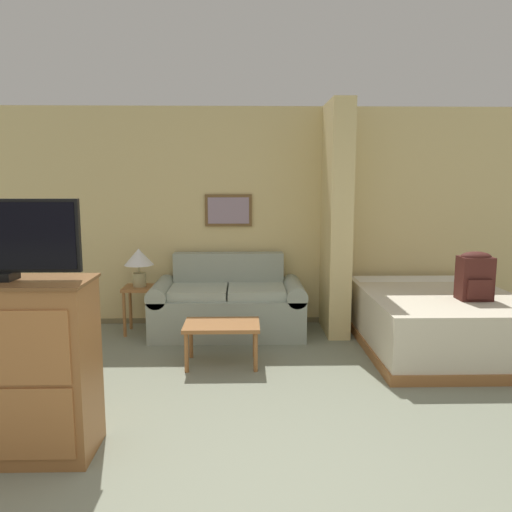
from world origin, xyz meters
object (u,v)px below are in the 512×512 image
bed (436,320)px  tv_dresser (2,369)px  coffee_table (222,328)px  couch (228,305)px  table_lamp (139,260)px  backpack (475,275)px

bed → tv_dresser: bearing=-150.6°
coffee_table → couch: bearing=88.6°
couch → table_lamp: bearing=178.6°
coffee_table → table_lamp: (-0.98, 1.03, 0.50)m
bed → backpack: (0.22, -0.33, 0.54)m
coffee_table → bed: size_ratio=0.36×
bed → backpack: bearing=-56.7°
couch → bed: 2.26m
tv_dresser → bed: (3.51, 1.97, -0.26)m
couch → table_lamp: size_ratio=3.96×
table_lamp → backpack: (3.41, -0.95, -0.01)m
table_lamp → coffee_table: bearing=-46.5°
coffee_table → backpack: 2.48m
backpack → coffee_table: bearing=-178.0°
table_lamp → backpack: 3.54m
table_lamp → bed: 3.29m
coffee_table → table_lamp: 1.51m
couch → coffee_table: 1.01m
couch → coffee_table: couch is taller
table_lamp → backpack: bearing=-15.6°
tv_dresser → backpack: size_ratio=2.44×
coffee_table → backpack: size_ratio=1.52×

